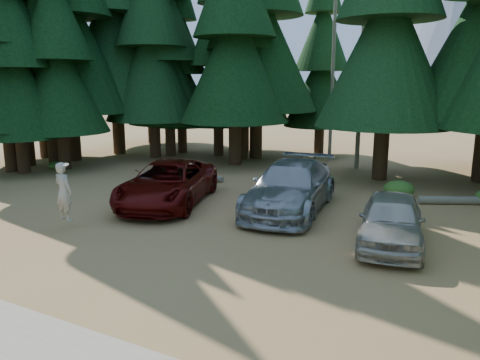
% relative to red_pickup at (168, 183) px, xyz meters
% --- Properties ---
extents(ground, '(160.00, 160.00, 0.00)m').
position_rel_red_pickup_xyz_m(ground, '(3.74, -3.57, -0.82)').
color(ground, '#A27344').
rests_on(ground, ground).
extents(forest_belt_north, '(36.00, 7.00, 22.00)m').
position_rel_red_pickup_xyz_m(forest_belt_north, '(3.74, 11.43, -0.82)').
color(forest_belt_north, black).
rests_on(forest_belt_north, ground).
extents(snag_front, '(0.24, 0.24, 12.00)m').
position_rel_red_pickup_xyz_m(snag_front, '(4.54, 10.93, 5.18)').
color(snag_front, gray).
rests_on(snag_front, ground).
extents(snag_back, '(0.20, 0.20, 10.00)m').
position_rel_red_pickup_xyz_m(snag_back, '(2.54, 12.43, 4.18)').
color(snag_back, gray).
rests_on(snag_back, ground).
extents(mountain_peak, '(48.00, 50.00, 28.00)m').
position_rel_red_pickup_xyz_m(mountain_peak, '(1.16, 84.66, 11.88)').
color(mountain_peak, gray).
rests_on(mountain_peak, ground).
extents(red_pickup, '(4.37, 6.46, 1.64)m').
position_rel_red_pickup_xyz_m(red_pickup, '(0.00, 0.00, 0.00)').
color(red_pickup, '#550907').
rests_on(red_pickup, ground).
extents(silver_minivan_center, '(3.26, 6.41, 1.78)m').
position_rel_red_pickup_xyz_m(silver_minivan_center, '(4.55, 1.33, 0.07)').
color(silver_minivan_center, '#A4A7AC').
rests_on(silver_minivan_center, ground).
extents(silver_minivan_right, '(2.47, 4.64, 1.50)m').
position_rel_red_pickup_xyz_m(silver_minivan_right, '(8.49, -0.66, -0.07)').
color(silver_minivan_right, '#BEB6A8').
rests_on(silver_minivan_right, ground).
extents(frisbee_player, '(0.73, 0.52, 1.90)m').
position_rel_red_pickup_xyz_m(frisbee_player, '(-1.06, -4.06, 0.42)').
color(frisbee_player, beige).
rests_on(frisbee_player, ground).
extents(log_left, '(3.90, 0.48, 0.28)m').
position_rel_red_pickup_xyz_m(log_left, '(-2.01, 4.40, -0.68)').
color(log_left, gray).
rests_on(log_left, ground).
extents(log_mid, '(3.02, 2.71, 0.31)m').
position_rel_red_pickup_xyz_m(log_mid, '(3.01, 6.93, -0.67)').
color(log_mid, gray).
rests_on(log_mid, ground).
extents(shrub_far_left, '(1.13, 1.13, 0.62)m').
position_rel_red_pickup_xyz_m(shrub_far_left, '(-1.72, 3.53, -0.51)').
color(shrub_far_left, '#366C20').
rests_on(shrub_far_left, ground).
extents(shrub_left, '(0.86, 0.86, 0.47)m').
position_rel_red_pickup_xyz_m(shrub_left, '(-1.97, 4.52, -0.59)').
color(shrub_left, '#366C20').
rests_on(shrub_left, ground).
extents(shrub_center_left, '(1.30, 1.30, 0.72)m').
position_rel_red_pickup_xyz_m(shrub_center_left, '(4.15, 3.96, -0.46)').
color(shrub_center_left, '#366C20').
rests_on(shrub_center_left, ground).
extents(shrub_center_right, '(0.86, 0.86, 0.47)m').
position_rel_red_pickup_xyz_m(shrub_center_right, '(4.22, 6.40, -0.59)').
color(shrub_center_right, '#366C20').
rests_on(shrub_center_right, ground).
extents(shrub_right, '(1.23, 1.23, 0.68)m').
position_rel_red_pickup_xyz_m(shrub_right, '(7.71, 5.34, -0.48)').
color(shrub_right, '#366C20').
rests_on(shrub_right, ground).
extents(shrub_edge_west, '(0.77, 0.77, 0.43)m').
position_rel_red_pickup_xyz_m(shrub_edge_west, '(-9.66, 2.94, -0.61)').
color(shrub_edge_west, '#366C20').
rests_on(shrub_edge_west, ground).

